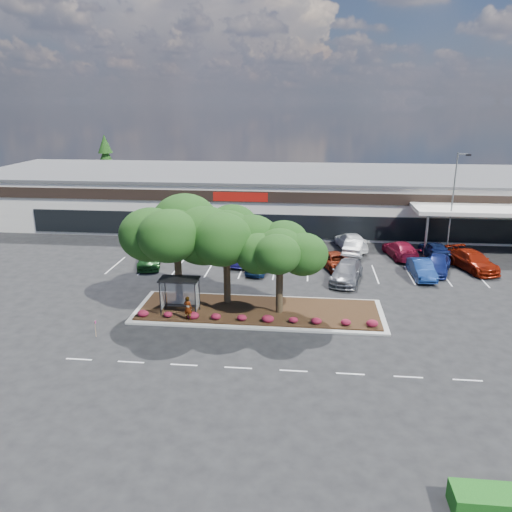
# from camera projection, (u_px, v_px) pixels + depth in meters

# --- Properties ---
(ground) EXTENTS (160.00, 160.00, 0.00)m
(ground) POSITION_uv_depth(u_px,v_px,m) (283.00, 339.00, 32.35)
(ground) COLOR black
(ground) RESTS_ON ground
(retail_store) EXTENTS (80.40, 25.20, 6.25)m
(retail_store) POSITION_uv_depth(u_px,v_px,m) (298.00, 196.00, 63.62)
(retail_store) COLOR white
(retail_store) RESTS_ON ground
(landscape_island) EXTENTS (18.00, 6.00, 0.26)m
(landscape_island) POSITION_uv_depth(u_px,v_px,m) (259.00, 311.00, 36.32)
(landscape_island) COLOR #AAAAA5
(landscape_island) RESTS_ON ground
(lane_markings) EXTENTS (33.12, 20.06, 0.01)m
(lane_markings) POSITION_uv_depth(u_px,v_px,m) (288.00, 283.00, 42.27)
(lane_markings) COLOR silver
(lane_markings) RESTS_ON ground
(shrub_row) EXTENTS (17.00, 0.80, 0.50)m
(shrub_row) POSITION_uv_depth(u_px,v_px,m) (256.00, 318.00, 34.21)
(shrub_row) COLOR maroon
(shrub_row) RESTS_ON landscape_island
(bus_shelter) EXTENTS (2.75, 1.55, 2.59)m
(bus_shelter) POSITION_uv_depth(u_px,v_px,m) (180.00, 285.00, 35.22)
(bus_shelter) COLOR black
(bus_shelter) RESTS_ON landscape_island
(island_tree_west) EXTENTS (7.20, 7.20, 7.89)m
(island_tree_west) POSITION_uv_depth(u_px,v_px,m) (177.00, 253.00, 36.18)
(island_tree_west) COLOR #163810
(island_tree_west) RESTS_ON landscape_island
(island_tree_mid) EXTENTS (6.60, 6.60, 7.32)m
(island_tree_mid) POSITION_uv_depth(u_px,v_px,m) (227.00, 255.00, 36.58)
(island_tree_mid) COLOR #163810
(island_tree_mid) RESTS_ON landscape_island
(island_tree_east) EXTENTS (5.80, 5.80, 6.50)m
(island_tree_east) POSITION_uv_depth(u_px,v_px,m) (280.00, 269.00, 34.88)
(island_tree_east) COLOR #163810
(island_tree_east) RESTS_ON landscape_island
(conifer_north_west) EXTENTS (4.40, 4.40, 10.00)m
(conifer_north_west) POSITION_uv_depth(u_px,v_px,m) (107.00, 167.00, 77.55)
(conifer_north_west) COLOR #163810
(conifer_north_west) RESTS_ON ground
(person_waiting) EXTENTS (0.72, 0.58, 1.72)m
(person_waiting) POSITION_uv_depth(u_px,v_px,m) (188.00, 308.00, 34.30)
(person_waiting) COLOR #594C47
(person_waiting) RESTS_ON landscape_island
(light_pole) EXTENTS (1.41, 0.78, 10.18)m
(light_pole) POSITION_uv_depth(u_px,v_px,m) (452.00, 212.00, 48.11)
(light_pole) COLOR #AAAAA5
(light_pole) RESTS_ON ground
(survey_stake) EXTENTS (0.08, 0.14, 1.13)m
(survey_stake) POSITION_uv_depth(u_px,v_px,m) (95.00, 327.00, 32.41)
(survey_stake) COLOR tan
(survey_stake) RESTS_ON ground
(car_0) EXTENTS (3.12, 5.33, 1.45)m
(car_0) POSITION_uv_depth(u_px,v_px,m) (149.00, 258.00, 46.49)
(car_0) COLOR #184519
(car_0) RESTS_ON ground
(car_1) EXTENTS (1.63, 4.25, 1.38)m
(car_1) POSITION_uv_depth(u_px,v_px,m) (153.00, 255.00, 47.59)
(car_1) COLOR slate
(car_1) RESTS_ON ground
(car_2) EXTENTS (2.62, 5.21, 1.64)m
(car_2) POSITION_uv_depth(u_px,v_px,m) (244.00, 255.00, 47.21)
(car_2) COLOR navy
(car_2) RESTS_ON ground
(car_3) EXTENTS (2.73, 4.41, 1.40)m
(car_3) POSITION_uv_depth(u_px,v_px,m) (260.00, 265.00, 44.64)
(car_3) COLOR navy
(car_3) RESTS_ON ground
(car_4) EXTENTS (3.47, 5.96, 1.62)m
(car_4) POSITION_uv_depth(u_px,v_px,m) (346.00, 272.00, 42.49)
(car_4) COLOR slate
(car_4) RESTS_ON ground
(car_5) EXTENTS (3.84, 5.47, 1.38)m
(car_5) POSITION_uv_depth(u_px,v_px,m) (336.00, 261.00, 45.68)
(car_5) COLOR maroon
(car_5) RESTS_ON ground
(car_6) EXTENTS (1.87, 4.78, 1.55)m
(car_6) POSITION_uv_depth(u_px,v_px,m) (422.00, 269.00, 43.35)
(car_6) COLOR navy
(car_6) RESTS_ON ground
(car_7) EXTENTS (3.59, 5.49, 1.48)m
(car_7) POSITION_uv_depth(u_px,v_px,m) (437.00, 264.00, 44.78)
(car_7) COLOR navy
(car_7) RESTS_ON ground
(car_8) EXTENTS (4.22, 6.25, 1.68)m
(car_8) POSITION_uv_depth(u_px,v_px,m) (473.00, 261.00, 45.37)
(car_8) COLOR #951C09
(car_8) RESTS_ON ground
(car_9) EXTENTS (2.50, 5.09, 1.67)m
(car_9) POSITION_uv_depth(u_px,v_px,m) (178.00, 241.00, 51.73)
(car_9) COLOR #154715
(car_9) RESTS_ON ground
(car_10) EXTENTS (2.75, 4.98, 1.56)m
(car_10) POSITION_uv_depth(u_px,v_px,m) (231.00, 237.00, 53.59)
(car_10) COLOR white
(car_10) RESTS_ON ground
(car_11) EXTENTS (3.13, 5.89, 1.63)m
(car_11) POSITION_uv_depth(u_px,v_px,m) (282.00, 238.00, 53.18)
(car_11) COLOR navy
(car_11) RESTS_ON ground
(car_12) EXTENTS (2.51, 4.82, 1.34)m
(car_12) POSITION_uv_depth(u_px,v_px,m) (310.00, 252.00, 48.78)
(car_12) COLOR navy
(car_12) RESTS_ON ground
(car_13) EXTENTS (3.57, 6.17, 1.68)m
(car_13) POSITION_uv_depth(u_px,v_px,m) (351.00, 241.00, 51.75)
(car_13) COLOR white
(car_13) RESTS_ON ground
(car_14) EXTENTS (2.88, 5.25, 1.64)m
(car_14) POSITION_uv_depth(u_px,v_px,m) (355.00, 246.00, 50.05)
(car_14) COLOR silver
(car_14) RESTS_ON ground
(car_15) EXTENTS (3.25, 5.86, 1.61)m
(car_15) POSITION_uv_depth(u_px,v_px,m) (400.00, 249.00, 48.98)
(car_15) COLOR maroon
(car_15) RESTS_ON ground
(car_16) EXTENTS (2.56, 5.05, 1.65)m
(car_16) POSITION_uv_depth(u_px,v_px,m) (434.00, 250.00, 48.89)
(car_16) COLOR navy
(car_16) RESTS_ON ground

